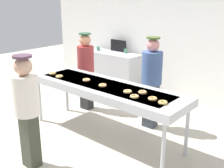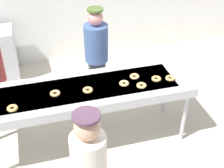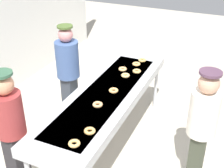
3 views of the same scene
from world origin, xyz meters
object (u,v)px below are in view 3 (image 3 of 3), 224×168
Objects in this scene: glazed_donut_0 at (123,69)px; glazed_donut_7 at (74,144)px; glazed_donut_2 at (90,131)px; glazed_donut_5 at (114,90)px; fryer_conveyor at (106,97)px; glazed_donut_4 at (98,105)px; glazed_donut_3 at (125,75)px; worker_baker at (11,126)px; glazed_donut_1 at (136,64)px; glazed_donut_6 at (142,60)px; customer_waiting at (202,124)px; worker_assistant at (68,69)px; glazed_donut_8 at (137,71)px.

glazed_donut_0 is 1.89m from glazed_donut_7.
glazed_donut_2 is 0.95m from glazed_donut_5.
fryer_conveyor is 0.37m from glazed_donut_4.
fryer_conveyor is 0.56m from glazed_donut_3.
worker_baker is at bearing 155.63° from glazed_donut_3.
glazed_donut_1 is at bearing -26.70° from glazed_donut_0.
glazed_donut_0 is (0.74, 0.05, 0.09)m from fryer_conveyor.
glazed_donut_6 is (0.64, -0.05, 0.00)m from glazed_donut_3.
glazed_donut_0 is at bearing 5.25° from glazed_donut_4.
glazed_donut_0 is at bearing 9.21° from glazed_donut_2.
worker_baker reaches higher than glazed_donut_0.
glazed_donut_3 is 1.00× the size of glazed_donut_4.
glazed_donut_0 reaches higher than fryer_conveyor.
fryer_conveyor is 22.36× the size of glazed_donut_4.
glazed_donut_0 and glazed_donut_4 have the same top height.
glazed_donut_2 is 1.00× the size of glazed_donut_7.
glazed_donut_5 is 1.00× the size of glazed_donut_6.
glazed_donut_3 is 0.08× the size of worker_baker.
worker_baker is 2.23m from customer_waiting.
worker_baker reaches higher than glazed_donut_1.
glazed_donut_1 is 1.73m from customer_waiting.
glazed_donut_5 is at bearing -168.30° from glazed_donut_0.
glazed_donut_5 is at bearing 3.48° from glazed_donut_7.
glazed_donut_1 is 1.00× the size of glazed_donut_6.
worker_assistant is (0.74, 0.89, 0.00)m from glazed_donut_4.
glazed_donut_3 is at bearing 86.40° from worker_assistant.
glazed_donut_1 is at bearing -1.46° from glazed_donut_3.
glazed_donut_2 and glazed_donut_6 have the same top height.
glazed_donut_0 and glazed_donut_5 have the same top height.
glazed_donut_0 is 1.00× the size of glazed_donut_6.
glazed_donut_1 is at bearing 21.21° from glazed_donut_8.
fryer_conveyor is at bearing 51.53° from worker_assistant.
glazed_donut_4 reaches higher than fryer_conveyor.
customer_waiting is at bearing -120.44° from glazed_donut_3.
worker_assistant is at bearing 70.35° from glazed_donut_5.
glazed_donut_4 is 1.07m from worker_baker.
worker_assistant reaches higher than fryer_conveyor.
glazed_donut_2 is at bearing 119.83° from customer_waiting.
glazed_donut_5 is 0.08× the size of customer_waiting.
worker_assistant is at bearing 175.70° from worker_baker.
glazed_donut_6 is at bearing -4.32° from glazed_donut_3.
glazed_donut_3 and glazed_donut_5 have the same top height.
glazed_donut_7 is 0.85m from worker_baker.
glazed_donut_4 and glazed_donut_6 have the same top height.
worker_baker is (-1.89, 0.87, -0.03)m from glazed_donut_8.
glazed_donut_3 is at bearing 178.54° from glazed_donut_1.
fryer_conveyor is 0.74m from glazed_donut_0.
customer_waiting reaches higher than glazed_donut_1.
glazed_donut_6 is (0.19, -0.04, 0.00)m from glazed_donut_1.
worker_assistant is (-0.37, 1.01, 0.00)m from glazed_donut_8.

